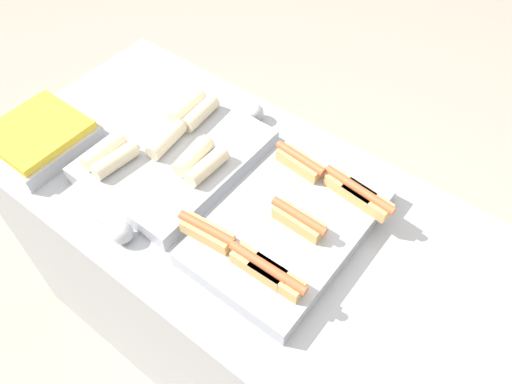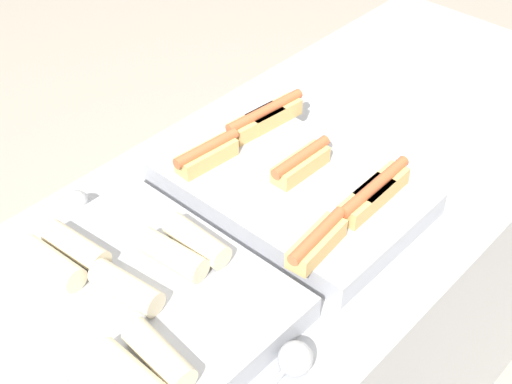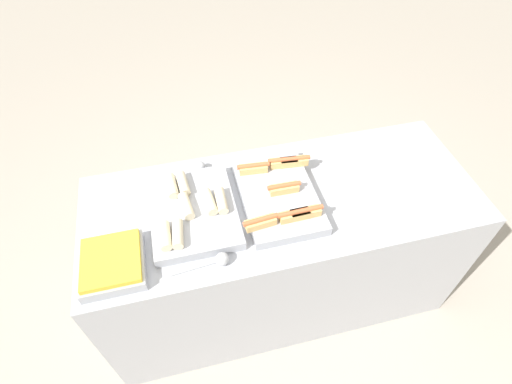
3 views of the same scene
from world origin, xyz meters
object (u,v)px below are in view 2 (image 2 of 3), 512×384
at_px(tray_wraps, 139,296).
at_px(serving_spoon_far, 73,208).
at_px(tray_hotdogs, 292,184).
at_px(serving_spoon_near, 291,364).

height_order(tray_wraps, serving_spoon_far, tray_wraps).
distance_m(tray_wraps, serving_spoon_far, 0.28).
bearing_deg(tray_wraps, tray_hotdogs, 0.01).
bearing_deg(serving_spoon_near, tray_wraps, 104.64).
xyz_separation_m(tray_hotdogs, serving_spoon_near, (-0.33, -0.27, -0.01)).
height_order(tray_hotdogs, tray_wraps, tray_hotdogs).
bearing_deg(tray_wraps, serving_spoon_far, 76.98).
distance_m(tray_hotdogs, serving_spoon_far, 0.43).
relative_size(tray_wraps, serving_spoon_near, 1.94).
height_order(tray_wraps, serving_spoon_near, tray_wraps).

